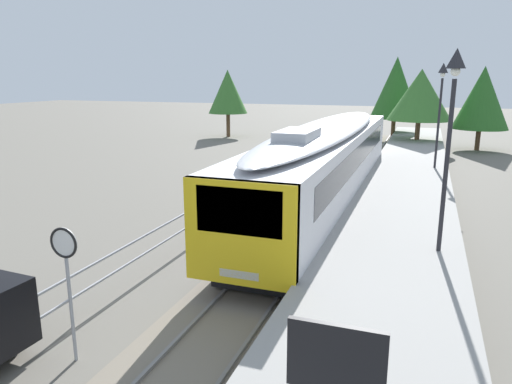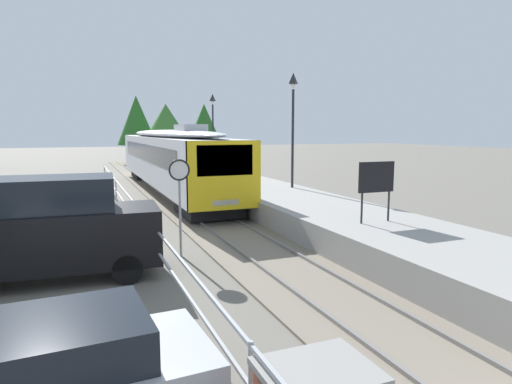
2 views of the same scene
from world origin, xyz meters
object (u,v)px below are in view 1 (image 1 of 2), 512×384
Objects in this scene: platform_notice_board at (336,364)px; speed_limit_sign at (66,261)px; platform_lamp_far_end at (441,96)px; commuter_train at (327,158)px; platform_lamp_mid_platform at (451,114)px.

speed_limit_sign reaches higher than platform_notice_board.
commuter_train is at bearing -125.29° from platform_lamp_far_end.
platform_lamp_mid_platform reaches higher than platform_notice_board.
commuter_train is at bearing 79.97° from speed_limit_sign.
platform_lamp_mid_platform is at bearing -56.26° from commuter_train.
platform_lamp_mid_platform is 1.00× the size of platform_lamp_far_end.
platform_lamp_far_end is 20.94m from speed_limit_sign.
commuter_train is 7.39× the size of speed_limit_sign.
platform_lamp_far_end is at bearing 90.00° from platform_lamp_mid_platform.
commuter_train is 3.88× the size of platform_lamp_far_end.
platform_lamp_mid_platform is at bearing 43.61° from speed_limit_sign.
speed_limit_sign is at bearing -136.39° from platform_lamp_mid_platform.
platform_lamp_far_end reaches higher than commuter_train.
platform_lamp_mid_platform reaches higher than speed_limit_sign.
commuter_train is 8.18m from platform_lamp_far_end.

